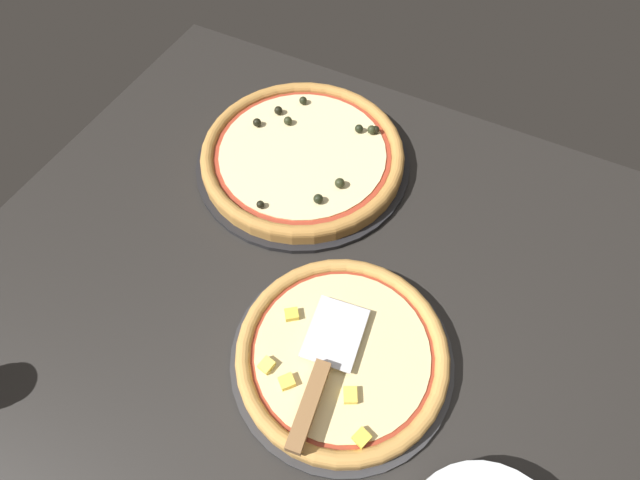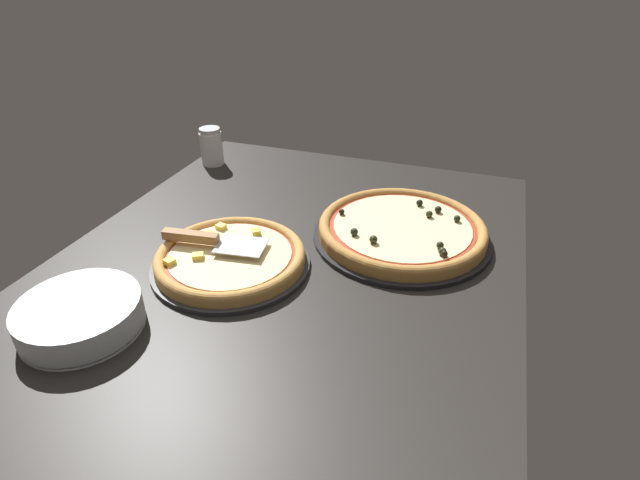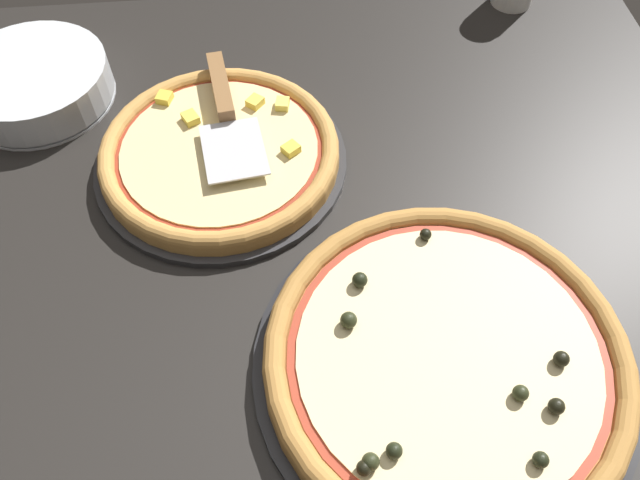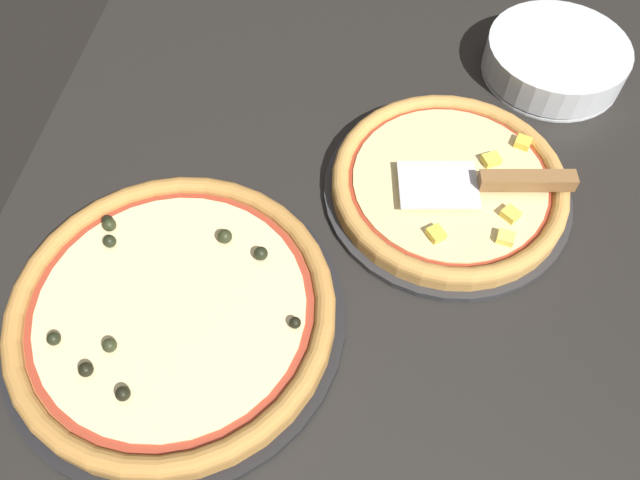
% 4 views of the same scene
% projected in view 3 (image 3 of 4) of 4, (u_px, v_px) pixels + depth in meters
% --- Properties ---
extents(ground_plane, '(1.29, 0.98, 0.04)m').
position_uv_depth(ground_plane, '(249.00, 231.00, 0.80)').
color(ground_plane, black).
extents(pizza_pan_front, '(0.34, 0.34, 0.01)m').
position_uv_depth(pizza_pan_front, '(222.00, 162.00, 0.84)').
color(pizza_pan_front, '#2D2D30').
rests_on(pizza_pan_front, ground_plane).
extents(pizza_front, '(0.32, 0.32, 0.03)m').
position_uv_depth(pizza_front, '(220.00, 151.00, 0.82)').
color(pizza_front, '#C68E47').
rests_on(pizza_front, pizza_pan_front).
extents(pizza_pan_back, '(0.41, 0.41, 0.01)m').
position_uv_depth(pizza_pan_back, '(443.00, 365.00, 0.67)').
color(pizza_pan_back, black).
rests_on(pizza_pan_back, ground_plane).
extents(pizza_back, '(0.38, 0.38, 0.04)m').
position_uv_depth(pizza_back, '(447.00, 357.00, 0.65)').
color(pizza_back, '#B77F3D').
rests_on(pizza_back, pizza_pan_back).
extents(serving_spatula, '(0.09, 0.23, 0.02)m').
position_uv_depth(serving_spatula, '(224.00, 102.00, 0.84)').
color(serving_spatula, silver).
rests_on(serving_spatula, pizza_front).
extents(plate_stack, '(0.21, 0.21, 0.06)m').
position_uv_depth(plate_stack, '(35.00, 83.00, 0.89)').
color(plate_stack, silver).
rests_on(plate_stack, ground_plane).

